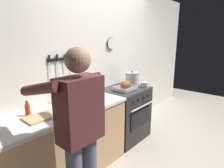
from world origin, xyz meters
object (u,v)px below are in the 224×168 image
(person_cook, at_px, (79,129))
(bottle_hot_sauce, at_px, (28,110))
(bottle_dish_soap, at_px, (63,95))
(bottle_soy_sauce, at_px, (76,94))
(cutting_board, at_px, (42,116))
(saucepan, at_px, (145,85))
(roasting_pan, at_px, (125,86))
(stove, at_px, (125,113))
(stock_pot, at_px, (132,78))

(person_cook, bearing_deg, bottle_hot_sauce, -1.69)
(bottle_dish_soap, height_order, bottle_soy_sauce, bottle_dish_soap)
(cutting_board, bearing_deg, saucepan, -5.66)
(bottle_soy_sauce, bearing_deg, cutting_board, -164.75)
(person_cook, bearing_deg, bottle_dish_soap, -35.30)
(roasting_pan, height_order, saucepan, roasting_pan)
(saucepan, height_order, bottle_dish_soap, bottle_dish_soap)
(stove, relative_size, cutting_board, 2.50)
(person_cook, distance_m, bottle_dish_soap, 0.90)
(bottle_dish_soap, bearing_deg, saucepan, -15.84)
(bottle_hot_sauce, height_order, bottle_dish_soap, bottle_dish_soap)
(person_cook, height_order, bottle_soy_sauce, person_cook)
(stock_pot, xyz_separation_m, bottle_hot_sauce, (-1.88, 0.07, -0.04))
(bottle_dish_soap, bearing_deg, bottle_soy_sauce, -14.57)
(person_cook, xyz_separation_m, roasting_pan, (1.42, 0.55, 0.01))
(roasting_pan, distance_m, bottle_dish_soap, 1.04)
(bottle_hot_sauce, height_order, bottle_soy_sauce, bottle_soy_sauce)
(bottle_hot_sauce, bearing_deg, roasting_pan, -7.36)
(stove, distance_m, person_cook, 1.71)
(person_cook, height_order, bottle_dish_soap, person_cook)
(stove, xyz_separation_m, bottle_hot_sauce, (-1.60, 0.12, 0.52))
(person_cook, distance_m, cutting_board, 0.59)
(bottle_hot_sauce, xyz_separation_m, bottle_dish_soap, (0.50, 0.06, 0.03))
(stove, relative_size, bottle_hot_sauce, 5.36)
(stove, height_order, saucepan, saucepan)
(person_cook, distance_m, stock_pot, 1.92)
(stock_pot, height_order, bottle_dish_soap, stock_pot)
(stock_pot, height_order, bottle_soy_sauce, stock_pot)
(roasting_pan, distance_m, cutting_board, 1.44)
(bottle_hot_sauce, bearing_deg, cutting_board, -64.72)
(stove, height_order, cutting_board, cutting_board)
(stove, bearing_deg, cutting_board, -178.78)
(cutting_board, height_order, bottle_soy_sauce, bottle_soy_sauce)
(cutting_board, distance_m, bottle_soy_sauce, 0.63)
(cutting_board, bearing_deg, bottle_soy_sauce, 15.25)
(stove, bearing_deg, saucepan, -38.09)
(bottle_dish_soap, xyz_separation_m, bottle_soy_sauce, (0.18, -0.05, -0.01))
(roasting_pan, relative_size, saucepan, 2.68)
(saucepan, height_order, cutting_board, saucepan)
(roasting_pan, bearing_deg, bottle_dish_soap, 166.09)
(roasting_pan, bearing_deg, stove, 37.54)
(roasting_pan, xyz_separation_m, stock_pot, (0.37, 0.13, 0.04))
(bottle_hot_sauce, bearing_deg, stove, -4.41)
(cutting_board, bearing_deg, stock_pot, 2.86)
(stove, bearing_deg, bottle_dish_soap, 170.79)
(stove, xyz_separation_m, cutting_board, (-1.53, -0.03, 0.46))
(person_cook, distance_m, bottle_soy_sauce, 0.96)
(person_cook, relative_size, bottle_soy_sauce, 7.48)
(stock_pot, distance_m, bottle_hot_sauce, 1.88)
(stock_pot, relative_size, bottle_dish_soap, 1.02)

